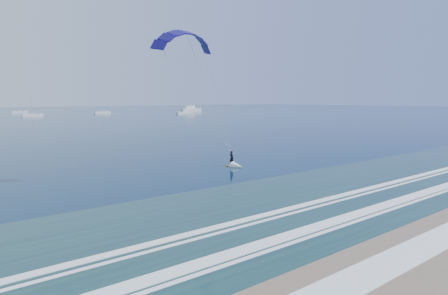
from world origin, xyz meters
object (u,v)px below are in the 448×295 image
Objects in this scene: kitesurfer_rig at (209,95)px; sailboat_6 at (184,112)px; motor_yacht at (191,109)px; sailboat_4 at (19,112)px; sailboat_3 at (32,115)px; sailboat_5 at (102,112)px.

kitesurfer_rig is 1.23× the size of sailboat_6.
sailboat_4 reaches higher than motor_yacht.
kitesurfer_rig is 1.35× the size of sailboat_4.
kitesurfer_rig is at bearing -97.30° from sailboat_3.
sailboat_5 reaches higher than sailboat_4.
kitesurfer_rig is at bearing -122.45° from sailboat_6.
sailboat_4 is 0.99× the size of sailboat_5.
sailboat_3 is 0.95× the size of sailboat_6.
sailboat_4 is at bearing 135.43° from sailboat_6.
sailboat_3 is (21.71, 169.50, -8.04)m from kitesurfer_rig.
kitesurfer_rig reaches higher than sailboat_4.
kitesurfer_rig reaches higher than sailboat_6.
kitesurfer_rig is at bearing -108.66° from sailboat_5.
sailboat_5 is at bearing 177.87° from motor_yacht.
kitesurfer_rig is 219.11m from motor_yacht.
sailboat_5 is 0.92× the size of sailboat_6.
kitesurfer_rig is 171.08m from sailboat_3.
sailboat_5 is at bearing 140.11° from sailboat_6.
sailboat_6 is at bearing -39.89° from sailboat_5.
sailboat_3 is at bearing 168.87° from sailboat_6.
motor_yacht is at bearing -24.00° from sailboat_4.
sailboat_3 reaches higher than sailboat_4.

